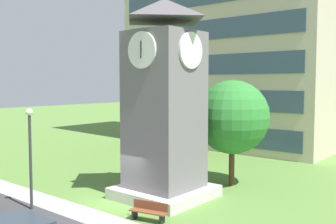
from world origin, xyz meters
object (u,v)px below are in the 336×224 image
at_px(clock_tower, 164,110).
at_px(tree_streetside, 232,117).
at_px(park_bench, 149,211).
at_px(street_lamp, 30,146).
at_px(tree_near_tower, 205,114).

xyz_separation_m(clock_tower, tree_streetside, (1.56, 4.56, -0.61)).
height_order(park_bench, street_lamp, street_lamp).
bearing_deg(park_bench, clock_tower, 119.36).
relative_size(clock_tower, tree_streetside, 1.66).
height_order(street_lamp, tree_near_tower, tree_near_tower).
height_order(clock_tower, park_bench, clock_tower).
height_order(clock_tower, street_lamp, clock_tower).
bearing_deg(tree_near_tower, street_lamp, -87.00).
xyz_separation_m(park_bench, street_lamp, (-5.66, -2.53, 2.75)).
height_order(clock_tower, tree_near_tower, clock_tower).
bearing_deg(tree_near_tower, tree_streetside, -44.76).
distance_m(street_lamp, tree_near_tower, 16.62).
bearing_deg(tree_near_tower, park_bench, -65.07).
xyz_separation_m(park_bench, tree_streetside, (-0.30, 7.87, 3.79)).
xyz_separation_m(street_lamp, tree_near_tower, (-0.87, 16.59, 0.55)).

